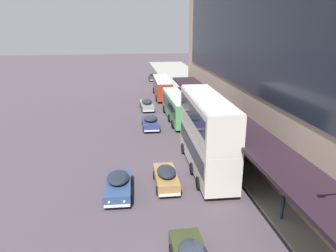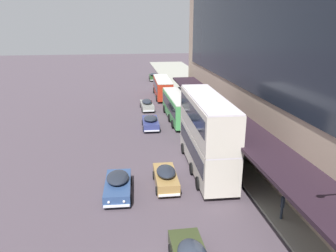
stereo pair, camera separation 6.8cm
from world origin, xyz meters
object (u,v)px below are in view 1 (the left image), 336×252
(sedan_lead_near, at_px, (153,77))
(sedan_oncoming_front, at_px, (118,185))
(transit_bus_kerbside_rear, at_px, (162,86))
(pedestrian_at_kerb, at_px, (283,203))
(sedan_trailing_near, at_px, (150,122))
(sedan_second_near, at_px, (166,177))
(transit_bus_kerbside_front, at_px, (178,106))
(transit_bus_kerbside_far, at_px, (206,131))
(sedan_oncoming_rear, at_px, (147,104))

(sedan_lead_near, distance_m, sedan_oncoming_front, 49.05)
(transit_bus_kerbside_rear, relative_size, pedestrian_at_kerb, 5.38)
(sedan_trailing_near, relative_size, sedan_second_near, 1.04)
(sedan_lead_near, relative_size, pedestrian_at_kerb, 2.50)
(sedan_lead_near, height_order, pedestrian_at_kerb, pedestrian_at_kerb)
(sedan_lead_near, height_order, sedan_oncoming_front, sedan_lead_near)
(transit_bus_kerbside_rear, distance_m, sedan_trailing_near, 16.94)
(transit_bus_kerbside_front, height_order, pedestrian_at_kerb, transit_bus_kerbside_front)
(pedestrian_at_kerb, bearing_deg, sedan_trailing_near, 107.94)
(sedan_lead_near, xyz_separation_m, pedestrian_at_kerb, (2.78, -53.27, 0.42))
(transit_bus_kerbside_far, distance_m, sedan_lead_near, 45.38)
(sedan_lead_near, relative_size, sedan_oncoming_rear, 0.99)
(sedan_oncoming_front, bearing_deg, transit_bus_kerbside_front, 67.40)
(sedan_oncoming_rear, distance_m, pedestrian_at_kerb, 29.17)
(transit_bus_kerbside_far, height_order, sedan_lead_near, transit_bus_kerbside_far)
(transit_bus_kerbside_front, height_order, sedan_trailing_near, transit_bus_kerbside_front)
(sedan_oncoming_front, bearing_deg, sedan_trailing_near, 76.12)
(transit_bus_kerbside_far, bearing_deg, sedan_oncoming_front, -156.32)
(sedan_lead_near, xyz_separation_m, sedan_oncoming_rear, (-3.37, -24.75, -0.01))
(transit_bus_kerbside_far, height_order, sedan_oncoming_front, transit_bus_kerbside_far)
(transit_bus_kerbside_front, xyz_separation_m, pedestrian_at_kerb, (2.61, -22.89, -0.66))
(transit_bus_kerbside_far, height_order, sedan_trailing_near, transit_bus_kerbside_far)
(transit_bus_kerbside_front, height_order, transit_bus_kerbside_rear, transit_bus_kerbside_front)
(sedan_lead_near, bearing_deg, pedestrian_at_kerb, -87.02)
(sedan_lead_near, relative_size, sedan_oncoming_front, 1.00)
(sedan_trailing_near, bearing_deg, transit_bus_kerbside_rear, 77.97)
(transit_bus_kerbside_rear, xyz_separation_m, sedan_trailing_near, (-3.52, -16.53, -1.03))
(sedan_trailing_near, distance_m, sedan_oncoming_rear, 8.67)
(transit_bus_kerbside_front, relative_size, transit_bus_kerbside_rear, 1.09)
(transit_bus_kerbside_rear, height_order, pedestrian_at_kerb, transit_bus_kerbside_rear)
(transit_bus_kerbside_rear, height_order, sedan_second_near, transit_bus_kerbside_rear)
(sedan_oncoming_front, xyz_separation_m, pedestrian_at_kerb, (10.15, -4.78, 0.43))
(transit_bus_kerbside_rear, relative_size, transit_bus_kerbside_far, 0.91)
(transit_bus_kerbside_far, height_order, sedan_second_near, transit_bus_kerbside_far)
(transit_bus_kerbside_far, distance_m, sedan_trailing_near, 12.68)
(transit_bus_kerbside_rear, distance_m, sedan_oncoming_front, 32.45)
(sedan_second_near, height_order, sedan_oncoming_rear, sedan_second_near)
(sedan_oncoming_front, relative_size, sedan_oncoming_rear, 0.99)
(sedan_oncoming_front, bearing_deg, pedestrian_at_kerb, -25.19)
(sedan_lead_near, height_order, sedan_trailing_near, sedan_lead_near)
(transit_bus_kerbside_far, bearing_deg, transit_bus_kerbside_rear, 90.04)
(transit_bus_kerbside_far, bearing_deg, pedestrian_at_kerb, -70.06)
(transit_bus_kerbside_front, height_order, sedan_second_near, transit_bus_kerbside_front)
(transit_bus_kerbside_rear, relative_size, sedan_second_near, 2.31)
(sedan_oncoming_rear, bearing_deg, sedan_trailing_near, -91.86)
(sedan_trailing_near, xyz_separation_m, sedan_second_near, (-0.15, -14.40, 0.03))
(sedan_lead_near, bearing_deg, transit_bus_kerbside_front, -89.69)
(sedan_second_near, bearing_deg, sedan_trailing_near, 89.40)
(transit_bus_kerbside_rear, xyz_separation_m, pedestrian_at_kerb, (2.91, -36.39, -0.60))
(sedan_second_near, bearing_deg, transit_bus_kerbside_rear, 83.23)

